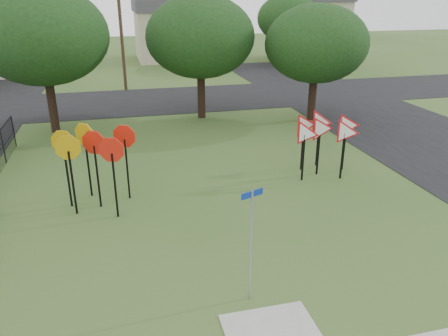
# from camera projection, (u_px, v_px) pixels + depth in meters

# --- Properties ---
(ground) EXTENTS (140.00, 140.00, 0.00)m
(ground) POSITION_uv_depth(u_px,v_px,m) (239.00, 265.00, 11.66)
(ground) COLOR #304F1D
(street_right) EXTENTS (8.00, 50.00, 0.02)m
(street_right) POSITION_uv_depth(u_px,v_px,m) (403.00, 129.00, 23.38)
(street_right) COLOR black
(street_right) RESTS_ON ground
(street_far) EXTENTS (60.00, 8.00, 0.02)m
(street_far) POSITION_uv_depth(u_px,v_px,m) (158.00, 100.00, 29.67)
(street_far) COLOR black
(street_far) RESTS_ON ground
(curb_pad) EXTENTS (2.00, 1.20, 0.02)m
(curb_pad) POSITION_uv_depth(u_px,v_px,m) (269.00, 326.00, 9.50)
(curb_pad) COLOR gray
(curb_pad) RESTS_ON ground
(street_name_sign) EXTENTS (0.55, 0.23, 2.82)m
(street_name_sign) POSITION_uv_depth(u_px,v_px,m) (251.00, 239.00, 9.79)
(street_name_sign) COLOR #9C9FA5
(street_name_sign) RESTS_ON ground
(stop_sign_cluster) EXTENTS (2.73, 2.28, 2.71)m
(stop_sign_cluster) POSITION_uv_depth(u_px,v_px,m) (92.00, 151.00, 14.20)
(stop_sign_cluster) COLOR black
(stop_sign_cluster) RESTS_ON ground
(yield_sign_cluster) EXTENTS (2.98, 2.23, 2.43)m
(yield_sign_cluster) POSITION_uv_depth(u_px,v_px,m) (323.00, 130.00, 17.03)
(yield_sign_cluster) COLOR black
(yield_sign_cluster) RESTS_ON ground
(far_pole_a) EXTENTS (1.40, 0.24, 9.00)m
(far_pole_a) POSITION_uv_depth(u_px,v_px,m) (121.00, 26.00, 31.12)
(far_pole_a) COLOR #493721
(far_pole_a) RESTS_ON ground
(far_pole_b) EXTENTS (1.40, 0.24, 8.50)m
(far_pole_b) POSITION_uv_depth(u_px,v_px,m) (217.00, 24.00, 36.62)
(far_pole_b) COLOR #493721
(far_pole_b) RESTS_ON ground
(far_pole_c) EXTENTS (1.40, 0.24, 9.00)m
(far_pole_c) POSITION_uv_depth(u_px,v_px,m) (16.00, 23.00, 34.72)
(far_pole_c) COLOR #493721
(far_pole_c) RESTS_ON ground
(house_mid) EXTENTS (8.40, 8.40, 6.20)m
(house_mid) POSITION_uv_depth(u_px,v_px,m) (174.00, 29.00, 47.42)
(house_mid) COLOR #BDB898
(house_mid) RESTS_ON ground
(house_right) EXTENTS (8.30, 8.30, 7.20)m
(house_right) POSITION_uv_depth(u_px,v_px,m) (309.00, 25.00, 46.79)
(house_right) COLOR #BDB898
(house_right) RESTS_ON ground
(tree_near_left) EXTENTS (6.40, 6.40, 7.27)m
(tree_near_left) POSITION_uv_depth(u_px,v_px,m) (42.00, 36.00, 21.11)
(tree_near_left) COLOR black
(tree_near_left) RESTS_ON ground
(tree_near_mid) EXTENTS (6.00, 6.00, 6.80)m
(tree_near_mid) POSITION_uv_depth(u_px,v_px,m) (200.00, 37.00, 23.94)
(tree_near_mid) COLOR black
(tree_near_mid) RESTS_ON ground
(tree_near_right) EXTENTS (5.60, 5.60, 6.33)m
(tree_near_right) POSITION_uv_depth(u_px,v_px,m) (316.00, 44.00, 23.61)
(tree_near_right) COLOR black
(tree_near_right) RESTS_ON ground
(tree_far_right) EXTENTS (6.00, 6.00, 6.80)m
(tree_far_right) POSITION_uv_depth(u_px,v_px,m) (288.00, 18.00, 41.96)
(tree_far_right) COLOR black
(tree_far_right) RESTS_ON ground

